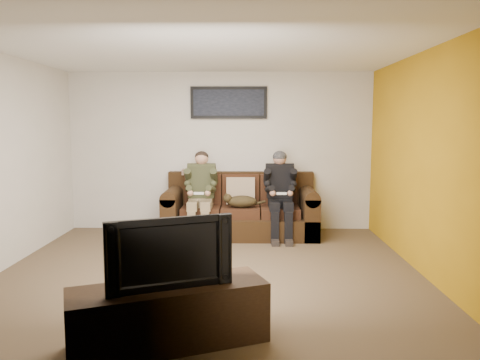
{
  "coord_description": "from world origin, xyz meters",
  "views": [
    {
      "loc": [
        0.44,
        -5.5,
        1.75
      ],
      "look_at": [
        0.34,
        1.2,
        0.95
      ],
      "focal_mm": 35.0,
      "sensor_mm": 36.0,
      "label": 1
    }
  ],
  "objects_px": {
    "person_left": "(201,189)",
    "framed_poster": "(229,103)",
    "tv_stand": "(169,315)",
    "cat": "(241,201)",
    "sofa": "(241,212)",
    "person_right": "(280,189)",
    "television": "(168,251)"
  },
  "relations": [
    {
      "from": "sofa",
      "to": "television",
      "type": "xyz_separation_m",
      "value": [
        -0.52,
        -3.78,
        0.4
      ]
    },
    {
      "from": "tv_stand",
      "to": "person_right",
      "type": "bearing_deg",
      "value": 50.7
    },
    {
      "from": "cat",
      "to": "person_right",
      "type": "bearing_deg",
      "value": 4.76
    },
    {
      "from": "sofa",
      "to": "person_left",
      "type": "relative_size",
      "value": 1.78
    },
    {
      "from": "person_right",
      "to": "television",
      "type": "bearing_deg",
      "value": -107.5
    },
    {
      "from": "sofa",
      "to": "person_left",
      "type": "distance_m",
      "value": 0.75
    },
    {
      "from": "sofa",
      "to": "framed_poster",
      "type": "relative_size",
      "value": 1.9
    },
    {
      "from": "tv_stand",
      "to": "framed_poster",
      "type": "bearing_deg",
      "value": 63.84
    },
    {
      "from": "cat",
      "to": "tv_stand",
      "type": "distance_m",
      "value": 3.59
    },
    {
      "from": "cat",
      "to": "framed_poster",
      "type": "distance_m",
      "value": 1.66
    },
    {
      "from": "person_right",
      "to": "cat",
      "type": "bearing_deg",
      "value": -175.24
    },
    {
      "from": "tv_stand",
      "to": "television",
      "type": "distance_m",
      "value": 0.53
    },
    {
      "from": "person_left",
      "to": "tv_stand",
      "type": "height_order",
      "value": "person_left"
    },
    {
      "from": "tv_stand",
      "to": "television",
      "type": "relative_size",
      "value": 1.58
    },
    {
      "from": "person_left",
      "to": "television",
      "type": "bearing_deg",
      "value": -88.47
    },
    {
      "from": "person_left",
      "to": "framed_poster",
      "type": "height_order",
      "value": "framed_poster"
    },
    {
      "from": "framed_poster",
      "to": "cat",
      "type": "bearing_deg",
      "value": -72.13
    },
    {
      "from": "person_right",
      "to": "television",
      "type": "height_order",
      "value": "person_right"
    },
    {
      "from": "framed_poster",
      "to": "television",
      "type": "xyz_separation_m",
      "value": [
        -0.32,
        -4.17,
        -1.33
      ]
    },
    {
      "from": "cat",
      "to": "framed_poster",
      "type": "height_order",
      "value": "framed_poster"
    },
    {
      "from": "person_right",
      "to": "television",
      "type": "distance_m",
      "value": 3.76
    },
    {
      "from": "sofa",
      "to": "television",
      "type": "distance_m",
      "value": 3.84
    },
    {
      "from": "television",
      "to": "person_left",
      "type": "bearing_deg",
      "value": 69.72
    },
    {
      "from": "person_right",
      "to": "framed_poster",
      "type": "relative_size",
      "value": 1.07
    },
    {
      "from": "cat",
      "to": "tv_stand",
      "type": "xyz_separation_m",
      "value": [
        -0.52,
        -3.53,
        -0.33
      ]
    },
    {
      "from": "tv_stand",
      "to": "sofa",
      "type": "bearing_deg",
      "value": 60.41
    },
    {
      "from": "cat",
      "to": "television",
      "type": "bearing_deg",
      "value": -98.38
    },
    {
      "from": "person_right",
      "to": "tv_stand",
      "type": "relative_size",
      "value": 0.86
    },
    {
      "from": "sofa",
      "to": "person_right",
      "type": "distance_m",
      "value": 0.76
    },
    {
      "from": "person_left",
      "to": "tv_stand",
      "type": "bearing_deg",
      "value": -88.47
    },
    {
      "from": "person_left",
      "to": "tv_stand",
      "type": "distance_m",
      "value": 3.62
    },
    {
      "from": "sofa",
      "to": "framed_poster",
      "type": "distance_m",
      "value": 1.79
    }
  ]
}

